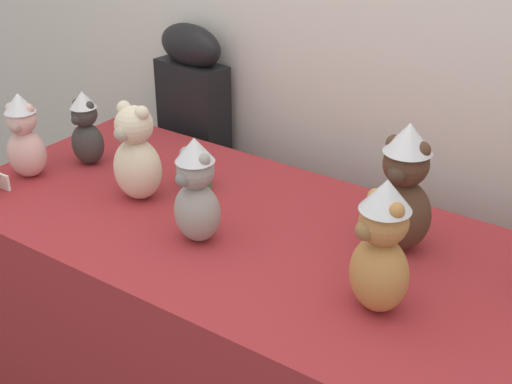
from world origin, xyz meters
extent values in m
cube|color=maroon|center=(0.00, 0.25, 0.36)|extent=(1.82, 0.81, 0.72)
cube|color=black|center=(-0.65, 0.78, 0.47)|extent=(0.29, 0.16, 0.94)
ellipsoid|color=black|center=(-0.65, 0.78, 1.00)|extent=(0.29, 0.16, 0.15)
ellipsoid|color=#B27A42|center=(0.41, 0.13, 0.81)|extent=(0.19, 0.18, 0.18)
sphere|color=#B27A42|center=(0.41, 0.13, 0.94)|extent=(0.11, 0.11, 0.11)
sphere|color=#B27A42|center=(0.39, 0.15, 0.99)|extent=(0.04, 0.04, 0.04)
sphere|color=#B27A42|center=(0.44, 0.11, 0.99)|extent=(0.04, 0.04, 0.04)
sphere|color=olive|center=(0.39, 0.09, 0.93)|extent=(0.05, 0.05, 0.05)
cone|color=silver|center=(0.41, 0.13, 1.01)|extent=(0.11, 0.11, 0.07)
ellipsoid|color=gray|center=(-0.10, 0.13, 0.80)|extent=(0.15, 0.13, 0.16)
sphere|color=gray|center=(-0.10, 0.13, 0.92)|extent=(0.10, 0.10, 0.10)
sphere|color=gray|center=(-0.13, 0.14, 0.96)|extent=(0.04, 0.04, 0.04)
sphere|color=gray|center=(-0.07, 0.13, 0.96)|extent=(0.04, 0.04, 0.04)
sphere|color=slate|center=(-0.11, 0.09, 0.91)|extent=(0.04, 0.04, 0.04)
cone|color=silver|center=(-0.10, 0.13, 0.98)|extent=(0.10, 0.10, 0.06)
ellipsoid|color=#383533|center=(-0.69, 0.30, 0.79)|extent=(0.12, 0.10, 0.14)
sphere|color=#383533|center=(-0.69, 0.30, 0.89)|extent=(0.08, 0.08, 0.08)
sphere|color=#383533|center=(-0.72, 0.30, 0.92)|extent=(0.03, 0.03, 0.03)
sphere|color=#383533|center=(-0.67, 0.30, 0.92)|extent=(0.03, 0.03, 0.03)
sphere|color=#32302E|center=(-0.69, 0.27, 0.88)|extent=(0.03, 0.03, 0.03)
cone|color=silver|center=(-0.69, 0.30, 0.94)|extent=(0.09, 0.09, 0.05)
ellipsoid|color=beige|center=(-0.78, 0.13, 0.79)|extent=(0.15, 0.15, 0.15)
sphere|color=beige|center=(-0.78, 0.13, 0.91)|extent=(0.09, 0.09, 0.09)
sphere|color=beige|center=(-0.80, 0.12, 0.94)|extent=(0.03, 0.03, 0.03)
sphere|color=beige|center=(-0.75, 0.14, 0.94)|extent=(0.03, 0.03, 0.03)
sphere|color=#A88783|center=(-0.76, 0.09, 0.90)|extent=(0.04, 0.04, 0.04)
cone|color=silver|center=(-0.78, 0.13, 0.96)|extent=(0.10, 0.10, 0.06)
ellipsoid|color=beige|center=(-0.39, 0.22, 0.81)|extent=(0.15, 0.13, 0.18)
sphere|color=beige|center=(-0.39, 0.22, 0.95)|extent=(0.11, 0.11, 0.11)
sphere|color=beige|center=(-0.43, 0.22, 0.99)|extent=(0.04, 0.04, 0.04)
sphere|color=beige|center=(-0.36, 0.22, 0.99)|extent=(0.04, 0.04, 0.04)
sphere|color=#ABA08A|center=(-0.40, 0.17, 0.94)|extent=(0.05, 0.05, 0.05)
ellipsoid|color=#4C3323|center=(0.35, 0.40, 0.82)|extent=(0.16, 0.13, 0.19)
sphere|color=#4C3323|center=(0.35, 0.40, 0.96)|extent=(0.12, 0.12, 0.12)
sphere|color=#4C3323|center=(0.31, 0.40, 1.00)|extent=(0.04, 0.04, 0.04)
sphere|color=#4C3323|center=(0.38, 0.40, 1.00)|extent=(0.04, 0.04, 0.04)
sphere|color=#412E23|center=(0.35, 0.35, 0.95)|extent=(0.05, 0.05, 0.05)
cone|color=silver|center=(0.35, 0.40, 1.03)|extent=(0.12, 0.12, 0.08)
cylinder|color=#238C3D|center=(-0.29, 0.36, 0.77)|extent=(0.08, 0.08, 0.11)
cube|color=white|center=(-0.78, 0.02, 0.74)|extent=(0.07, 0.01, 0.05)
camera|label=1|loc=(0.92, -1.08, 1.69)|focal=48.92mm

